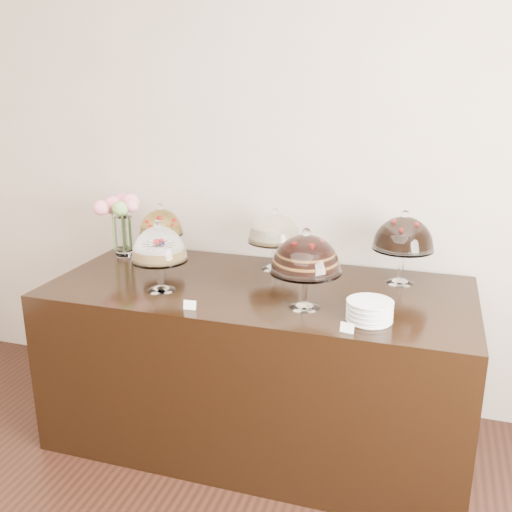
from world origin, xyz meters
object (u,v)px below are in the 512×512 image
(display_counter, at_px, (259,363))
(flower_vase, at_px, (121,216))
(cake_stand_cheesecake, at_px, (274,230))
(cake_stand_dark_choco, at_px, (404,236))
(cake_stand_choco_layer, at_px, (306,256))
(cake_stand_fruit_tart, at_px, (161,225))
(cake_stand_sugar_sponge, at_px, (159,247))
(plate_stack, at_px, (370,311))

(display_counter, xyz_separation_m, flower_vase, (-0.97, 0.28, 0.70))
(cake_stand_cheesecake, xyz_separation_m, cake_stand_dark_choco, (0.71, -0.03, 0.03))
(cake_stand_cheesecake, relative_size, flower_vase, 0.94)
(cake_stand_choco_layer, relative_size, cake_stand_fruit_tart, 1.12)
(display_counter, relative_size, cake_stand_sugar_sponge, 5.91)
(cake_stand_dark_choco, distance_m, cake_stand_fruit_tart, 1.39)
(cake_stand_cheesecake, bearing_deg, flower_vase, -178.69)
(cake_stand_choco_layer, xyz_separation_m, cake_stand_dark_choco, (0.41, 0.49, 0.00))
(cake_stand_dark_choco, bearing_deg, flower_vase, 179.76)
(cake_stand_choco_layer, relative_size, cake_stand_cheesecake, 1.09)
(display_counter, distance_m, cake_stand_fruit_tart, 0.99)
(cake_stand_sugar_sponge, relative_size, cake_stand_choco_layer, 0.95)
(cake_stand_cheesecake, relative_size, plate_stack, 1.77)
(flower_vase, bearing_deg, plate_stack, -19.79)
(cake_stand_dark_choco, xyz_separation_m, flower_vase, (-1.67, 0.01, -0.01))
(cake_stand_cheesecake, distance_m, plate_stack, 0.87)
(cake_stand_dark_choco, relative_size, plate_stack, 1.96)
(cake_stand_fruit_tart, distance_m, plate_stack, 1.41)
(display_counter, height_order, flower_vase, flower_vase)
(cake_stand_fruit_tart, xyz_separation_m, plate_stack, (1.29, -0.54, -0.17))
(cake_stand_sugar_sponge, xyz_separation_m, flower_vase, (-0.50, 0.49, 0.02))
(cake_stand_sugar_sponge, height_order, cake_stand_cheesecake, cake_stand_sugar_sponge)
(cake_stand_fruit_tart, relative_size, plate_stack, 1.73)
(plate_stack, bearing_deg, display_counter, 154.90)
(cake_stand_choco_layer, relative_size, plate_stack, 1.93)
(cake_stand_dark_choco, distance_m, flower_vase, 1.67)
(cake_stand_fruit_tart, bearing_deg, flower_vase, 174.02)
(cake_stand_dark_choco, bearing_deg, cake_stand_choco_layer, -129.86)
(display_counter, bearing_deg, cake_stand_sugar_sponge, -155.66)
(flower_vase, xyz_separation_m, plate_stack, (1.58, -0.57, -0.20))
(cake_stand_choco_layer, relative_size, flower_vase, 1.03)
(cake_stand_cheesecake, relative_size, cake_stand_dark_choco, 0.90)
(cake_stand_cheesecake, bearing_deg, display_counter, -89.36)
(cake_stand_choco_layer, distance_m, flower_vase, 1.36)
(display_counter, height_order, cake_stand_sugar_sponge, cake_stand_sugar_sponge)
(cake_stand_cheesecake, distance_m, cake_stand_dark_choco, 0.71)
(display_counter, height_order, cake_stand_fruit_tart, cake_stand_fruit_tart)
(display_counter, relative_size, cake_stand_cheesecake, 6.14)
(cake_stand_dark_choco, relative_size, flower_vase, 1.04)
(flower_vase, height_order, plate_stack, flower_vase)
(cake_stand_sugar_sponge, xyz_separation_m, cake_stand_cheesecake, (0.46, 0.51, -0.00))
(cake_stand_sugar_sponge, bearing_deg, cake_stand_cheesecake, 48.14)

